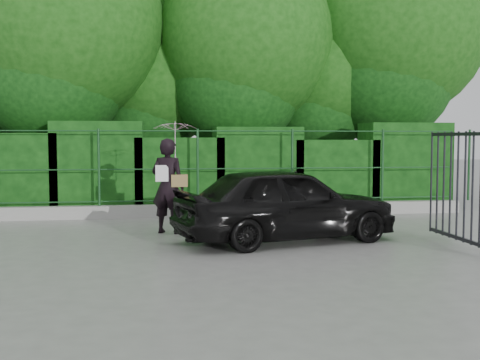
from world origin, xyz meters
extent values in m
plane|color=gray|center=(0.00, 0.00, 0.00)|extent=(80.00, 80.00, 0.00)
cube|color=#9E9E99|center=(0.00, 4.50, 0.15)|extent=(14.00, 0.25, 0.30)
cylinder|color=#17401D|center=(-1.90, 4.50, 1.20)|extent=(0.06, 0.06, 1.80)
cylinder|color=#17401D|center=(0.40, 4.50, 1.20)|extent=(0.06, 0.06, 1.80)
cylinder|color=#17401D|center=(2.70, 4.50, 1.20)|extent=(0.06, 0.06, 1.80)
cylinder|color=#17401D|center=(5.00, 4.50, 1.20)|extent=(0.06, 0.06, 1.80)
cylinder|color=#17401D|center=(7.30, 4.50, 1.20)|extent=(0.06, 0.06, 1.80)
cylinder|color=#17401D|center=(0.00, 4.50, 0.40)|extent=(13.60, 0.03, 0.03)
cylinder|color=#17401D|center=(0.00, 4.50, 1.15)|extent=(13.60, 0.03, 0.03)
cylinder|color=#17401D|center=(0.00, 4.50, 2.05)|extent=(13.60, 0.03, 0.03)
cube|color=black|center=(-4.00, 5.50, 1.00)|extent=(2.20, 1.20, 2.00)
cube|color=black|center=(-2.00, 5.50, 1.15)|extent=(2.20, 1.20, 2.29)
cube|color=black|center=(0.00, 5.50, 0.95)|extent=(2.20, 1.20, 1.90)
cube|color=black|center=(2.00, 5.50, 1.08)|extent=(2.20, 1.20, 2.16)
cube|color=black|center=(4.00, 5.50, 0.92)|extent=(2.20, 1.20, 1.84)
cube|color=black|center=(6.00, 5.50, 1.14)|extent=(2.20, 1.20, 2.28)
cylinder|color=black|center=(-3.00, 7.20, 2.25)|extent=(0.36, 0.36, 4.50)
sphere|color=#14470F|center=(-3.00, 7.20, 4.95)|extent=(5.40, 5.40, 5.40)
cylinder|color=black|center=(-0.50, 8.50, 1.62)|extent=(0.36, 0.36, 3.25)
sphere|color=#14470F|center=(-0.50, 8.50, 3.58)|extent=(3.90, 3.90, 3.90)
cylinder|color=black|center=(2.00, 7.50, 2.12)|extent=(0.36, 0.36, 4.25)
sphere|color=#14470F|center=(2.00, 7.50, 4.68)|extent=(5.10, 5.10, 5.10)
cylinder|color=black|center=(4.50, 8.20, 1.75)|extent=(0.36, 0.36, 3.50)
sphere|color=#14470F|center=(4.50, 8.20, 3.85)|extent=(4.20, 4.20, 4.20)
cylinder|color=black|center=(6.50, 7.80, 2.38)|extent=(0.36, 0.36, 4.75)
sphere|color=#14470F|center=(6.50, 7.80, 5.23)|extent=(5.70, 5.70, 5.70)
cube|color=#232329|center=(4.60, -0.05, 0.15)|extent=(0.05, 2.00, 0.06)
cube|color=#232329|center=(4.60, -0.05, 1.95)|extent=(0.05, 2.00, 0.06)
cylinder|color=#232329|center=(4.60, -0.50, 1.05)|extent=(0.04, 0.04, 1.90)
cylinder|color=#232329|center=(4.60, -0.25, 1.05)|extent=(0.04, 0.04, 1.90)
cylinder|color=#232329|center=(4.60, 0.00, 1.05)|extent=(0.04, 0.04, 1.90)
cylinder|color=#232329|center=(4.60, 0.25, 1.05)|extent=(0.04, 0.04, 1.90)
cylinder|color=#232329|center=(4.60, 0.50, 1.05)|extent=(0.04, 0.04, 1.90)
cylinder|color=#232329|center=(4.60, 0.75, 1.05)|extent=(0.04, 0.04, 1.90)
cylinder|color=#232329|center=(4.60, 1.00, 1.05)|extent=(0.04, 0.04, 1.90)
imported|color=black|center=(-0.36, 2.11, 0.94)|extent=(0.81, 0.69, 1.88)
imported|color=#F8C4E3|center=(-0.21, 2.16, 1.83)|extent=(0.86, 0.88, 0.79)
cube|color=olive|center=(-0.14, 2.03, 1.05)|extent=(0.32, 0.15, 0.24)
cube|color=white|center=(-0.48, 1.99, 1.20)|extent=(0.25, 0.02, 0.32)
imported|color=black|center=(1.74, 0.86, 0.69)|extent=(4.35, 2.63, 1.39)
camera|label=1|loc=(-0.62, -9.78, 1.88)|focal=45.00mm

